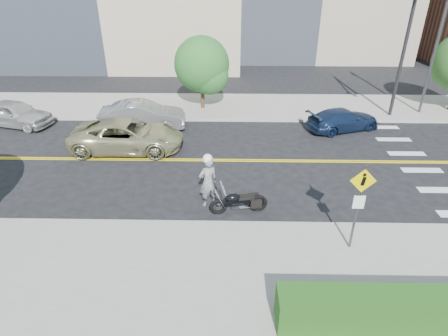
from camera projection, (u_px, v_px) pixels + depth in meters
name	position (u px, v px, depth m)	size (l,w,h in m)	color
ground_plane	(224.00, 160.00, 17.83)	(120.00, 120.00, 0.00)	black
sidewalk_near	(219.00, 273.00, 11.21)	(60.00, 5.00, 0.15)	#9E9B91
sidewalk_far	(227.00, 106.00, 24.38)	(60.00, 5.00, 0.15)	#9E9B91
lamp_post	(436.00, 45.00, 21.34)	(0.16, 0.16, 8.00)	#4C4C51
traffic_light	(414.00, 40.00, 19.87)	(0.28, 4.50, 7.00)	black
pedestrian_sign	(359.00, 200.00, 11.28)	(0.78, 0.08, 3.00)	#4C4C51
motorcyclist	(208.00, 180.00, 14.04)	(0.89, 0.80, 2.18)	#B0AFB4
motorcycle	(239.00, 197.00, 13.83)	(2.12, 0.64, 1.29)	black
suv	(127.00, 136.00, 18.50)	(2.54, 5.51, 1.53)	tan
parked_car_white	(15.00, 113.00, 21.34)	(1.74, 4.32, 1.47)	beige
parked_car_silver	(142.00, 116.00, 20.93)	(1.65, 4.72, 1.55)	#919397
parked_car_blue	(343.00, 120.00, 20.87)	(1.69, 4.15, 1.20)	navy
tree_far_a	(202.00, 64.00, 22.67)	(3.35, 3.35, 4.58)	#382619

